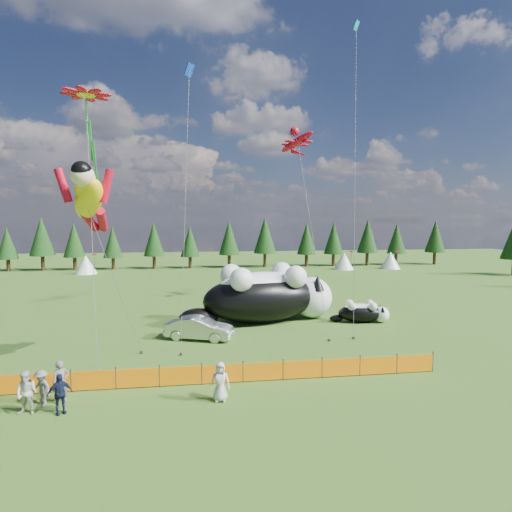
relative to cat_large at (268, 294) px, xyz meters
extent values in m
plane|color=#16370A|center=(-4.20, -8.62, -2.14)|extent=(160.00, 160.00, 0.00)
cylinder|color=#262626|center=(-13.20, -11.62, -1.59)|extent=(0.06, 0.06, 1.10)
cylinder|color=#262626|center=(-11.20, -11.62, -1.59)|extent=(0.06, 0.06, 1.10)
cylinder|color=#262626|center=(-9.20, -11.62, -1.59)|extent=(0.06, 0.06, 1.10)
cylinder|color=#262626|center=(-7.20, -11.62, -1.59)|extent=(0.06, 0.06, 1.10)
cylinder|color=#262626|center=(-5.20, -11.62, -1.59)|extent=(0.06, 0.06, 1.10)
cylinder|color=#262626|center=(-3.20, -11.62, -1.59)|extent=(0.06, 0.06, 1.10)
cylinder|color=#262626|center=(-1.20, -11.62, -1.59)|extent=(0.06, 0.06, 1.10)
cylinder|color=#262626|center=(0.80, -11.62, -1.59)|extent=(0.06, 0.06, 1.10)
cylinder|color=#262626|center=(2.80, -11.62, -1.59)|extent=(0.06, 0.06, 1.10)
cylinder|color=#262626|center=(4.80, -11.62, -1.59)|extent=(0.06, 0.06, 1.10)
cylinder|color=#262626|center=(6.80, -11.62, -1.59)|extent=(0.06, 0.06, 1.10)
cube|color=orange|center=(-14.20, -11.62, -1.64)|extent=(2.00, 0.04, 0.90)
cube|color=orange|center=(-12.20, -11.62, -1.64)|extent=(2.00, 0.04, 0.90)
cube|color=orange|center=(-10.20, -11.62, -1.64)|extent=(2.00, 0.04, 0.90)
cube|color=orange|center=(-8.20, -11.62, -1.64)|extent=(2.00, 0.04, 0.90)
cube|color=orange|center=(-6.20, -11.62, -1.64)|extent=(2.00, 0.04, 0.90)
cube|color=orange|center=(-4.20, -11.62, -1.64)|extent=(2.00, 0.04, 0.90)
cube|color=orange|center=(-2.20, -11.62, -1.64)|extent=(2.00, 0.04, 0.90)
cube|color=orange|center=(-0.20, -11.62, -1.64)|extent=(2.00, 0.04, 0.90)
cube|color=orange|center=(1.80, -11.62, -1.64)|extent=(2.00, 0.04, 0.90)
cube|color=orange|center=(3.80, -11.62, -1.64)|extent=(2.00, 0.04, 0.90)
cube|color=orange|center=(5.80, -11.62, -1.64)|extent=(2.00, 0.04, 0.90)
ellipsoid|color=black|center=(-0.53, -0.11, -0.27)|extent=(10.02, 6.15, 3.73)
ellipsoid|color=white|center=(-0.53, -0.11, 0.66)|extent=(7.53, 4.47, 2.28)
sphere|color=white|center=(3.74, 0.77, -0.48)|extent=(3.32, 3.32, 3.32)
sphere|color=#CA4E56|center=(5.12, 1.06, -0.48)|extent=(0.46, 0.46, 0.46)
ellipsoid|color=black|center=(-5.40, -1.11, -1.41)|extent=(3.14, 2.01, 1.45)
cone|color=black|center=(3.94, -0.20, 0.85)|extent=(1.16, 1.16, 1.16)
cone|color=black|center=(3.54, 1.75, 0.85)|extent=(1.16, 1.16, 1.16)
sphere|color=white|center=(1.43, 1.67, 1.49)|extent=(1.74, 1.74, 1.74)
sphere|color=white|center=(1.98, -0.97, 1.49)|extent=(1.74, 1.74, 1.74)
sphere|color=white|center=(-2.83, 0.79, 1.49)|extent=(1.74, 1.74, 1.74)
sphere|color=white|center=(-2.29, -1.85, 1.49)|extent=(1.74, 1.74, 1.74)
ellipsoid|color=black|center=(7.12, -1.23, -1.45)|extent=(3.71, 2.25, 1.38)
ellipsoid|color=white|center=(7.12, -1.23, -1.10)|extent=(2.79, 1.64, 0.85)
sphere|color=white|center=(8.70, -1.54, -1.52)|extent=(1.23, 1.23, 1.23)
sphere|color=#CA4E56|center=(9.22, -1.64, -1.52)|extent=(0.17, 0.17, 0.17)
ellipsoid|color=black|center=(5.31, -0.87, -1.87)|extent=(1.16, 0.74, 0.54)
cone|color=black|center=(8.63, -1.90, -1.03)|extent=(0.43, 0.43, 0.43)
cone|color=black|center=(8.78, -1.18, -1.03)|extent=(0.43, 0.43, 0.43)
sphere|color=white|center=(8.05, -0.90, -0.79)|extent=(0.65, 0.65, 0.65)
sphere|color=white|center=(7.85, -1.88, -0.79)|extent=(0.65, 0.65, 0.65)
sphere|color=white|center=(6.46, -0.59, -0.79)|extent=(0.65, 0.65, 0.65)
sphere|color=white|center=(6.27, -1.57, -0.79)|extent=(0.65, 0.65, 0.65)
imported|color=silver|center=(-5.35, -4.08, -1.39)|extent=(4.80, 2.98, 1.49)
imported|color=slate|center=(-11.27, -12.71, -1.20)|extent=(0.81, 0.71, 1.87)
imported|color=beige|center=(-12.29, -13.65, -1.23)|extent=(0.96, 0.68, 1.81)
imported|color=#131834|center=(-10.98, -13.76, -1.30)|extent=(1.10, 0.92, 1.68)
imported|color=slate|center=(-12.02, -12.87, -1.36)|extent=(1.12, 0.97, 1.55)
imported|color=beige|center=(-4.40, -13.50, -1.27)|extent=(0.88, 0.59, 1.74)
cylinder|color=#595959|center=(-9.76, -7.91, 2.42)|extent=(0.03, 0.03, 9.42)
cube|color=#262626|center=(-8.77, -6.58, -2.06)|extent=(0.15, 0.15, 0.16)
cylinder|color=#595959|center=(3.32, -0.14, 5.44)|extent=(0.03, 0.03, 18.61)
cube|color=#262626|center=(3.10, -5.74, -2.06)|extent=(0.15, 0.15, 0.16)
cylinder|color=#595959|center=(-10.76, -8.86, 5.40)|extent=(0.03, 0.03, 15.55)
cube|color=#262626|center=(-10.11, -11.20, -2.06)|extent=(0.15, 0.15, 0.16)
cube|color=#17832B|center=(-11.41, -6.52, 10.28)|extent=(0.20, 0.20, 4.41)
cylinder|color=#595959|center=(-6.10, -5.21, 6.79)|extent=(0.03, 0.03, 18.02)
cube|color=#262626|center=(-6.43, -7.22, -2.06)|extent=(0.15, 0.15, 0.16)
cylinder|color=#595959|center=(6.00, -2.31, 9.52)|extent=(0.03, 0.03, 24.00)
cube|color=#262626|center=(4.88, -5.51, -2.06)|extent=(0.15, 0.15, 0.16)
camera|label=1|loc=(-5.16, -30.48, 5.78)|focal=28.00mm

